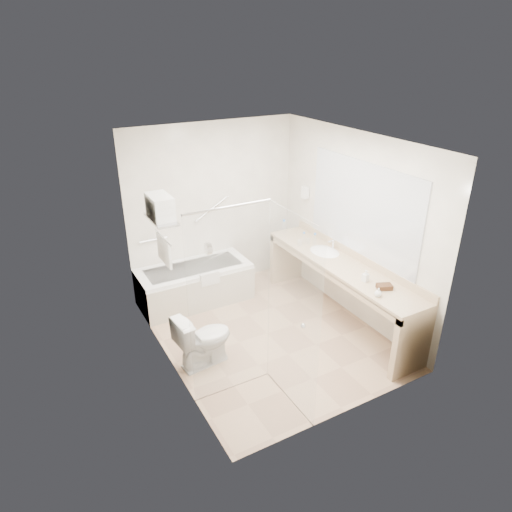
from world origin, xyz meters
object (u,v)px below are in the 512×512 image
vanity_counter (340,277)px  water_bottle_left (315,240)px  bathtub (195,284)px  amenity_basket (384,287)px  toilet (204,339)px

vanity_counter → water_bottle_left: water_bottle_left is taller
bathtub → amenity_basket: size_ratio=9.27×
vanity_counter → water_bottle_left: (0.04, 0.65, 0.29)m
water_bottle_left → toilet: bearing=-162.0°
toilet → water_bottle_left: (2.01, 0.65, 0.60)m
toilet → vanity_counter: bearing=-96.4°
bathtub → amenity_basket: 2.73m
amenity_basket → water_bottle_left: (0.03, 1.44, 0.05)m
toilet → water_bottle_left: size_ratio=3.73×
toilet → amenity_basket: 2.20m
bathtub → toilet: size_ratio=2.35×
bathtub → vanity_counter: (1.52, -1.39, 0.36)m
amenity_basket → water_bottle_left: 1.44m
toilet → amenity_basket: amenity_basket is taller
water_bottle_left → amenity_basket: bearing=-91.3°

